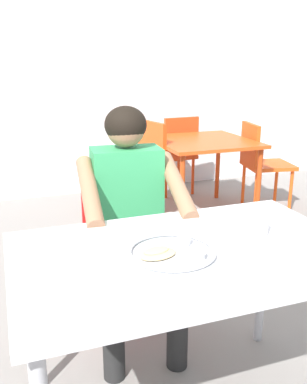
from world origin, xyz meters
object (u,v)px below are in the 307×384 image
thali_tray (172,252)px  chair_red_far (176,150)px  diner_foreground (131,208)px  chair_red_right (261,160)px  drinking_cup (259,223)px  chair_red_left (141,164)px  chair_foreground (122,232)px  table_foreground (187,268)px  table_background_red (203,149)px

thali_tray → chair_red_far: size_ratio=0.37×
diner_foreground → chair_red_right: (1.76, 1.53, -0.22)m
drinking_cup → chair_red_left: bearing=84.0°
chair_foreground → diner_foreground: 0.31m
chair_red_right → chair_foreground: bearing=-143.2°
drinking_cup → chair_red_far: 2.93m
chair_red_left → chair_red_far: 0.86m
table_foreground → chair_foreground: 0.85m
chair_red_far → chair_foreground: bearing=-120.1°
table_background_red → chair_red_left: 0.60m
drinking_cup → chair_red_right: chair_red_right is taller
table_background_red → chair_red_right: size_ratio=1.05×
table_foreground → drinking_cup: drinking_cup is taller
thali_tray → chair_red_far: chair_red_far is taller
diner_foreground → chair_red_right: diner_foreground is taller
chair_red_right → chair_red_far: bearing=130.1°
chair_foreground → table_background_red: (1.15, 1.35, 0.13)m
table_foreground → table_background_red: 2.46m
chair_foreground → chair_red_right: chair_foreground is taller
table_foreground → chair_red_left: bearing=76.1°
chair_foreground → diner_foreground: (-0.02, -0.22, 0.22)m
thali_tray → chair_red_far: 3.11m
table_background_red → chair_red_right: 0.62m
table_background_red → chair_red_far: 0.67m
chair_red_left → drinking_cup: bearing=-96.0°
table_foreground → drinking_cup: size_ratio=14.39×
drinking_cup → diner_foreground: 0.68m
chair_red_left → diner_foreground: bearing=-109.8°
chair_foreground → chair_red_far: 2.32m
thali_tray → drinking_cup: (0.39, 0.05, 0.04)m
chair_red_left → chair_red_right: bearing=-3.9°
table_foreground → chair_red_right: chair_red_right is taller
chair_red_left → table_foreground: bearing=-103.9°
drinking_cup → table_background_red: (0.81, 2.14, -0.16)m
thali_tray → chair_red_right: (1.80, 2.16, -0.27)m
chair_red_far → diner_foreground: bearing=-117.9°
thali_tray → chair_red_left: 2.33m
diner_foreground → chair_red_far: diner_foreground is taller
diner_foreground → chair_red_far: 2.53m
drinking_cup → chair_red_left: (0.23, 2.18, -0.27)m
table_foreground → thali_tray: 0.11m
chair_foreground → chair_red_far: chair_foreground is taller
chair_foreground → chair_red_left: (0.56, 1.39, 0.03)m
chair_red_right → chair_red_far: size_ratio=0.99×
thali_tray → chair_red_left: (0.62, 2.24, -0.24)m
drinking_cup → diner_foreground: (-0.35, 0.57, -0.08)m
chair_red_far → chair_red_right: bearing=-49.9°
drinking_cup → chair_red_left: chair_red_left is taller
chair_red_far → drinking_cup: bearing=-106.5°
diner_foreground → chair_red_left: size_ratio=1.34×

